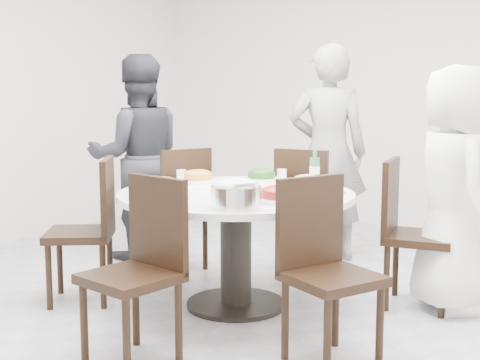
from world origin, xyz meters
The scene contains 22 objects.
floor centered at (0.00, 0.00, 0.00)m, with size 6.00×6.00×0.01m, color #A4A3A8.
wall_back centered at (0.00, 3.00, 1.40)m, with size 6.00×0.01×2.80m, color white.
dining_table centered at (-0.29, 0.00, 0.38)m, with size 1.50×1.50×0.75m, color white.
chair_ne centered at (0.71, 0.62, 0.47)m, with size 0.42×0.42×0.95m, color black.
chair_n centered at (-0.28, 1.07, 0.47)m, with size 0.42×0.42×0.95m, color black.
chair_nw centered at (-1.18, 0.54, 0.47)m, with size 0.42×0.42×0.95m, color black.
chair_sw centered at (-1.22, -0.44, 0.47)m, with size 0.42×0.42×0.95m, color black.
chair_s centered at (-0.28, -1.04, 0.47)m, with size 0.42×0.42×0.95m, color black.
chair_se centered at (0.60, -0.51, 0.47)m, with size 0.42×0.42×0.95m, color black.
diner_right centered at (0.89, 0.68, 0.77)m, with size 0.76×0.49×1.55m, color white.
diner_middle centered at (-0.31, 1.46, 0.88)m, with size 0.64×0.42×1.75m, color black.
diner_left centered at (-1.64, 0.65, 0.83)m, with size 0.81×0.63×1.67m, color black.
dish_greens centered at (-0.38, 0.50, 0.78)m, with size 0.24×0.24×0.06m, color white.
dish_pale centered at (0.05, 0.35, 0.78)m, with size 0.25×0.25×0.07m, color white.
dish_orange centered at (-0.72, 0.20, 0.78)m, with size 0.25×0.25×0.07m, color white.
dish_redbrown centered at (0.12, -0.18, 0.79)m, with size 0.29×0.29×0.07m, color white.
dish_tofu centered at (-0.70, -0.22, 0.78)m, with size 0.25×0.25×0.07m, color white.
rice_bowl centered at (0.00, -0.46, 0.81)m, with size 0.28×0.28×0.12m, color silver.
soup_bowl centered at (-0.58, -0.47, 0.79)m, with size 0.25×0.25×0.08m, color white.
beverage_bottle centered at (0.01, 0.54, 0.87)m, with size 0.07×0.07×0.24m, color #296836.
tea_cups centered at (-0.27, 0.60, 0.79)m, with size 0.07×0.07×0.08m, color white.
chopsticks centered at (-0.26, 0.68, 0.76)m, with size 0.24×0.04×0.01m, color tan, non-canonical shape.
Camera 1 is at (1.91, -3.55, 1.41)m, focal length 50.00 mm.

